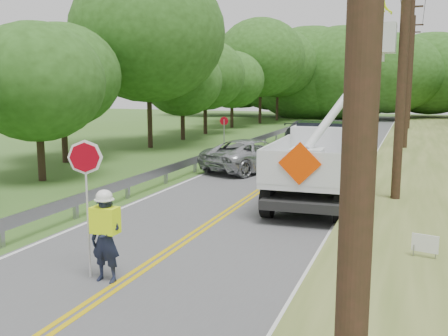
% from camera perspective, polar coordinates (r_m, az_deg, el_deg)
% --- Properties ---
extents(ground, '(140.00, 140.00, 0.00)m').
position_cam_1_polar(ground, '(10.77, -11.61, -12.79)').
color(ground, '#3C631E').
rests_on(ground, ground).
extents(road, '(7.20, 96.00, 0.03)m').
position_cam_1_polar(road, '(23.39, 6.92, -0.65)').
color(road, '#515254').
rests_on(road, ground).
extents(guardrail, '(0.18, 48.00, 0.77)m').
position_cam_1_polar(guardrail, '(25.38, -1.41, 1.44)').
color(guardrail, gray).
rests_on(guardrail, ground).
extents(utility_poles, '(1.60, 43.30, 10.00)m').
position_cam_1_polar(utility_poles, '(25.45, 20.08, 11.55)').
color(utility_poles, black).
rests_on(utility_poles, ground).
extents(treeline_left, '(10.45, 56.51, 11.68)m').
position_cam_1_polar(treeline_left, '(42.88, -1.12, 12.16)').
color(treeline_left, '#332319').
rests_on(treeline_left, ground).
extents(treeline_horizon, '(57.47, 14.96, 12.67)m').
position_cam_1_polar(treeline_horizon, '(64.53, 17.76, 10.16)').
color(treeline_horizon, '#244715').
rests_on(treeline_horizon, ground).
extents(flagger, '(1.11, 0.43, 2.92)m').
position_cam_1_polar(flagger, '(10.62, -13.35, -7.12)').
color(flagger, '#191E33').
rests_on(flagger, road).
extents(bucket_truck, '(3.84, 7.54, 7.18)m').
position_cam_1_polar(bucket_truck, '(18.74, 11.23, 1.74)').
color(bucket_truck, black).
rests_on(bucket_truck, road).
extents(suv_silver, '(4.41, 5.98, 1.51)m').
position_cam_1_polar(suv_silver, '(24.05, 3.28, 1.52)').
color(suv_silver, '#A5A8AC').
rests_on(suv_silver, road).
extents(suv_darkgrey, '(2.39, 5.49, 1.57)m').
position_cam_1_polar(suv_darkgrey, '(37.03, 9.34, 4.18)').
color(suv_darkgrey, '#373C3F').
rests_on(suv_darkgrey, road).
extents(stop_sign_permanent, '(0.49, 0.10, 2.33)m').
position_cam_1_polar(stop_sign_permanent, '(28.41, 0.01, 4.25)').
color(stop_sign_permanent, gray).
rests_on(stop_sign_permanent, ground).
extents(yard_sign, '(0.56, 0.15, 0.82)m').
position_cam_1_polar(yard_sign, '(11.93, 21.84, -8.09)').
color(yard_sign, white).
rests_on(yard_sign, ground).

